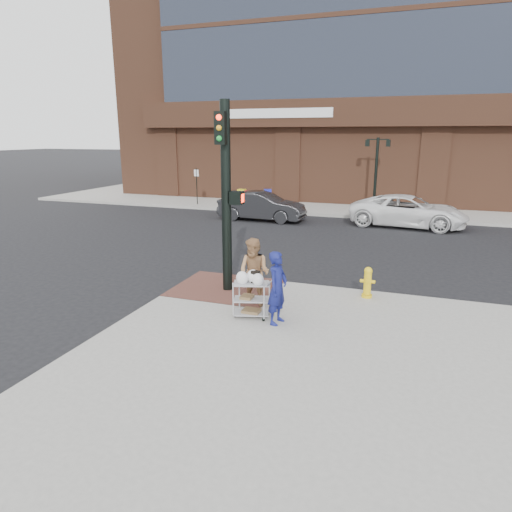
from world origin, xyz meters
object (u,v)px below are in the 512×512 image
at_px(lamp_post, 376,166).
at_px(woman_blue, 277,288).
at_px(fire_hydrant, 368,282).
at_px(traffic_signal_pole, 227,192).
at_px(pedestrian_tan, 254,273).
at_px(minivan_white, 408,211).
at_px(utility_cart, 251,296).
at_px(sedan_dark, 262,206).

xyz_separation_m(lamp_post, woman_blue, (-0.54, -16.97, -1.63)).
bearing_deg(fire_hydrant, traffic_signal_pole, -169.70).
distance_m(pedestrian_tan, fire_hydrant, 3.05).
distance_m(pedestrian_tan, minivan_white, 13.17).
bearing_deg(utility_cart, fire_hydrant, 43.11).
bearing_deg(woman_blue, fire_hydrant, -25.66).
relative_size(utility_cart, fire_hydrant, 1.36).
relative_size(lamp_post, traffic_signal_pole, 0.80).
bearing_deg(traffic_signal_pole, pedestrian_tan, -39.07).
height_order(lamp_post, utility_cart, lamp_post).
bearing_deg(traffic_signal_pole, sedan_dark, 104.04).
height_order(woman_blue, fire_hydrant, woman_blue).
bearing_deg(utility_cart, pedestrian_tan, 104.35).
height_order(pedestrian_tan, utility_cart, pedestrian_tan).
xyz_separation_m(traffic_signal_pole, sedan_dark, (-2.78, 11.11, -2.10)).
xyz_separation_m(pedestrian_tan, sedan_dark, (-3.86, 11.99, -0.27)).
bearing_deg(woman_blue, pedestrian_tan, 54.83).
xyz_separation_m(woman_blue, minivan_white, (2.46, 13.61, -0.23)).
height_order(minivan_white, fire_hydrant, minivan_white).
bearing_deg(pedestrian_tan, lamp_post, 95.61).
height_order(lamp_post, woman_blue, lamp_post).
xyz_separation_m(pedestrian_tan, utility_cart, (0.18, -0.72, -0.35)).
relative_size(traffic_signal_pole, sedan_dark, 1.13).
bearing_deg(utility_cart, woman_blue, -12.61).
distance_m(woman_blue, sedan_dark, 13.70).
height_order(minivan_white, utility_cart, minivan_white).
distance_m(woman_blue, pedestrian_tan, 1.22).
distance_m(minivan_white, fire_hydrant, 11.23).
distance_m(traffic_signal_pole, utility_cart, 2.97).
relative_size(pedestrian_tan, minivan_white, 0.32).
xyz_separation_m(minivan_white, fire_hydrant, (-0.72, -11.20, -0.18)).
relative_size(traffic_signal_pole, minivan_white, 0.92).
bearing_deg(minivan_white, pedestrian_tan, 171.60).
bearing_deg(sedan_dark, utility_cart, -160.92).
height_order(woman_blue, pedestrian_tan, pedestrian_tan).
bearing_deg(lamp_post, minivan_white, -60.30).
height_order(woman_blue, minivan_white, woman_blue).
height_order(woman_blue, utility_cart, woman_blue).
bearing_deg(utility_cart, minivan_white, 76.91).
bearing_deg(minivan_white, sedan_dark, 102.20).
bearing_deg(minivan_white, lamp_post, 35.86).
height_order(traffic_signal_pole, pedestrian_tan, traffic_signal_pole).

